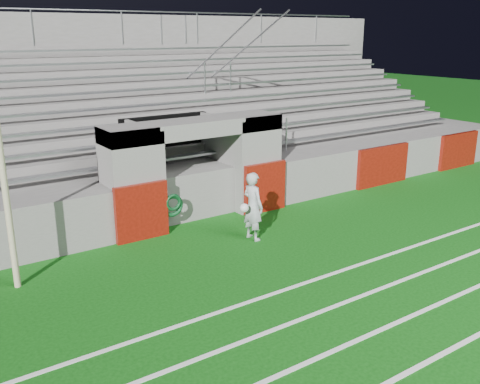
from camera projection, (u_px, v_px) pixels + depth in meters
ground at (280, 263)px, 11.30m from camera, size 90.00×90.00×0.00m
field_post at (7, 202)px, 9.78m from camera, size 0.12×0.12×3.43m
stadium_structure at (126, 136)px, 17.15m from camera, size 26.00×8.48×5.42m
goalkeeper_with_ball at (253, 206)px, 12.40m from camera, size 0.68×0.63×1.63m
hose_coil at (173, 205)px, 12.87m from camera, size 0.56×0.14×0.59m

